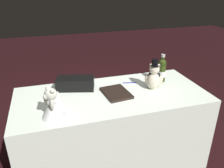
{
  "coord_description": "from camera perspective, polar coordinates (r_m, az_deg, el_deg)",
  "views": [
    {
      "loc": [
        -0.52,
        -1.74,
        1.69
      ],
      "look_at": [
        0.0,
        0.0,
        0.85
      ],
      "focal_mm": 36.55,
      "sensor_mm": 36.0,
      "label": 1
    }
  ],
  "objects": [
    {
      "name": "signing_pen",
      "position": [
        2.26,
        4.36,
        0.32
      ],
      "size": [
        0.15,
        0.04,
        0.01
      ],
      "color": "navy",
      "rests_on": "reception_table"
    },
    {
      "name": "gift_case_black",
      "position": [
        2.14,
        -9.15,
        0.16
      ],
      "size": [
        0.37,
        0.24,
        0.11
      ],
      "color": "black",
      "rests_on": "reception_table"
    },
    {
      "name": "champagne_bottle",
      "position": [
        2.31,
        12.34,
        3.46
      ],
      "size": [
        0.08,
        0.08,
        0.28
      ],
      "color": "#2B3C11",
      "rests_on": "reception_table"
    },
    {
      "name": "reception_table",
      "position": [
        2.24,
        -0.0,
        -11.13
      ],
      "size": [
        1.7,
        0.77,
        0.75
      ],
      "primitive_type": "cube",
      "color": "white",
      "rests_on": "ground_plane"
    },
    {
      "name": "teddy_bear_bride",
      "position": [
        1.73,
        -14.37,
        -4.82
      ],
      "size": [
        0.22,
        0.19,
        0.24
      ],
      "color": "white",
      "rests_on": "reception_table"
    },
    {
      "name": "guestbook",
      "position": [
        2.04,
        1.05,
        -2.23
      ],
      "size": [
        0.24,
        0.31,
        0.02
      ],
      "primitive_type": "cube",
      "rotation": [
        0.0,
        0.0,
        0.11
      ],
      "color": "black",
      "rests_on": "reception_table"
    },
    {
      "name": "ground_plane",
      "position": [
        2.48,
        -0.0,
        -18.18
      ],
      "size": [
        12.0,
        12.0,
        0.0
      ],
      "primitive_type": "plane",
      "color": "black"
    },
    {
      "name": "teddy_bear_groom",
      "position": [
        2.14,
        10.43,
        1.57
      ],
      "size": [
        0.15,
        0.15,
        0.29
      ],
      "color": "beige",
      "rests_on": "reception_table"
    }
  ]
}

